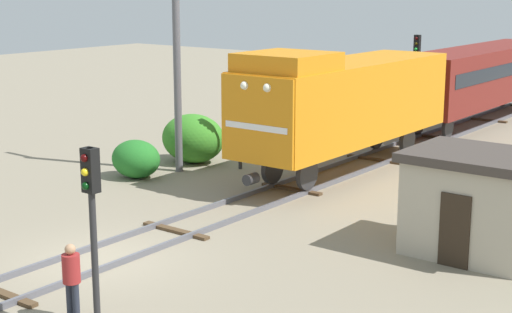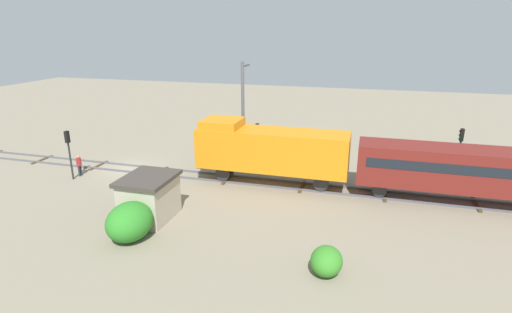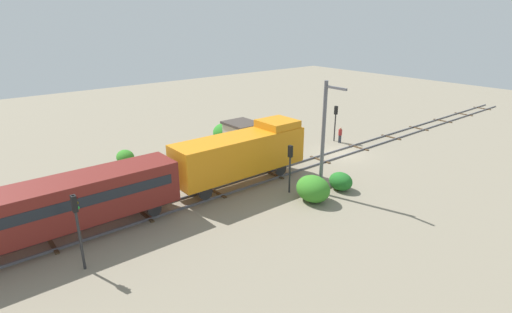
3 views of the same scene
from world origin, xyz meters
TOP-DOWN VIEW (x-y plane):
  - ground_plane at (0.00, 0.00)m, footprint 105.08×105.08m
  - railway_track at (0.00, 0.00)m, footprint 2.40×70.05m
  - locomotive at (0.00, 12.09)m, footprint 2.90×11.60m
  - passenger_car_leading at (0.00, 25.43)m, footprint 2.84×14.00m
  - traffic_signal_near at (3.20, -2.85)m, footprint 0.32×0.34m
  - traffic_signal_mid at (-3.40, 10.18)m, footprint 0.32×0.34m
  - traffic_signal_far at (-3.60, 25.50)m, footprint 0.32×0.34m
  - worker_near_track at (2.40, -2.80)m, footprint 0.38×0.38m
  - catenary_mast at (-5.06, 8.48)m, footprint 1.94×0.28m
  - relay_hut at (7.50, 6.41)m, footprint 3.50×2.90m
  - bush_near at (-5.56, 6.77)m, footprint 1.93×1.58m
  - bush_mid at (10.49, 17.49)m, footprint 1.87×1.53m
  - bush_far at (-5.58, 9.93)m, footprint 2.67×2.18m
  - bush_back at (10.12, 6.67)m, footprint 2.93×2.40m

SIDE VIEW (x-z plane):
  - ground_plane at x=0.00m, z-range 0.00..0.00m
  - railway_track at x=0.00m, z-range -0.01..0.15m
  - bush_mid at x=10.49m, z-range 0.00..1.36m
  - bush_near at x=-5.56m, z-range 0.00..1.41m
  - bush_far at x=-5.58m, z-range 0.00..1.94m
  - worker_near_track at x=2.40m, z-range 0.15..1.85m
  - bush_back at x=10.12m, z-range 0.00..2.13m
  - relay_hut at x=7.50m, z-range 0.02..2.76m
  - passenger_car_leading at x=0.00m, z-range 0.69..4.35m
  - traffic_signal_mid at x=-3.40m, z-range 0.75..4.52m
  - traffic_signal_near at x=3.20m, z-range 0.77..4.62m
  - locomotive at x=0.00m, z-range 0.47..5.07m
  - traffic_signal_far at x=-3.60m, z-range 0.84..5.15m
  - catenary_mast at x=-5.06m, z-range 0.25..8.82m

